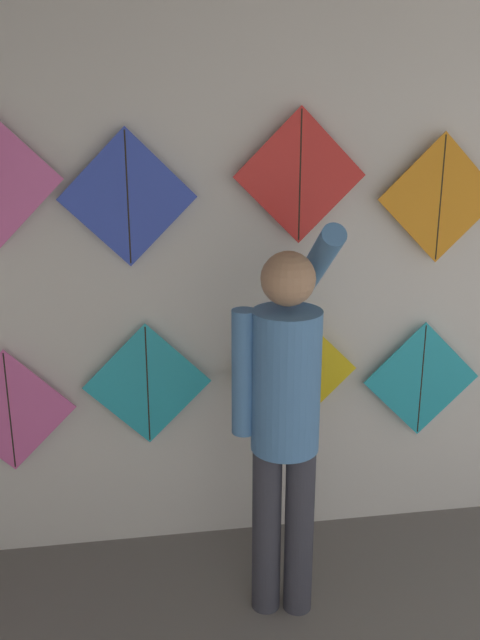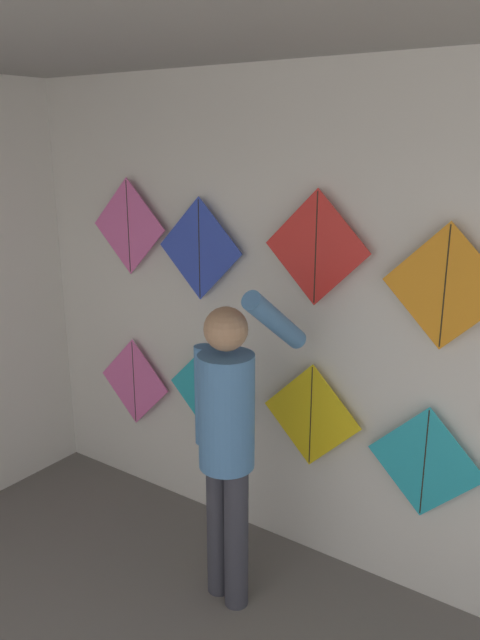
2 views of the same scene
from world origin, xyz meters
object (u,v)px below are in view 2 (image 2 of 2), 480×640
object	(u,v)px
kite_6	(200,249)
shopkeeper	(228,432)
kite_3	(425,463)
kite_8	(445,287)
kite_2	(311,416)
kite_7	(316,248)
kite_5	(129,227)
kite_1	(209,390)
kite_0	(134,382)

from	to	relation	value
kite_6	shopkeeper	bearing A→B (deg)	-42.49
kite_3	kite_8	bearing A→B (deg)	0.00
kite_6	kite_2	bearing A→B (deg)	0.00
kite_6	kite_7	size ratio (longest dim) A/B	1.00
kite_5	kite_7	xyz separation A→B (m)	(1.35, 0.00, -0.00)
kite_2	kite_7	world-z (taller)	kite_7
shopkeeper	kite_3	world-z (taller)	shopkeeper
kite_1	kite_2	size ratio (longest dim) A/B	1.00
kite_5	kite_8	distance (m)	2.04
kite_1	kite_6	world-z (taller)	kite_6
shopkeeper	kite_5	xyz separation A→B (m)	(-1.18, 0.55, 0.88)
kite_3	kite_6	bearing A→B (deg)	180.00
kite_3	kite_6	world-z (taller)	kite_6
kite_0	kite_1	xyz separation A→B (m)	(0.65, 0.00, 0.09)
kite_5	kite_6	bearing A→B (deg)	0.00
kite_2	kite_5	bearing A→B (deg)	180.00
kite_5	kite_7	distance (m)	1.35
kite_5	kite_6	size ratio (longest dim) A/B	1.00
kite_1	kite_3	xyz separation A→B (m)	(1.39, 0.00, -0.06)
kite_2	kite_5	world-z (taller)	kite_5
kite_7	kite_8	size ratio (longest dim) A/B	1.00
kite_0	kite_5	distance (m)	1.07
kite_1	kite_8	world-z (taller)	kite_8
kite_3	kite_7	bearing A→B (deg)	180.00
shopkeeper	kite_1	world-z (taller)	shopkeeper
kite_3	kite_8	distance (m)	0.92
shopkeeper	kite_6	xyz separation A→B (m)	(-0.60, 0.55, 0.79)
shopkeeper	kite_7	xyz separation A→B (m)	(0.17, 0.55, 0.88)
kite_5	kite_6	distance (m)	0.58
kite_6	kite_7	bearing A→B (deg)	0.00
kite_2	kite_6	distance (m)	1.17
kite_1	kite_6	bearing A→B (deg)	180.00
kite_1	kite_8	bearing A→B (deg)	0.00
kite_8	kite_5	bearing A→B (deg)	180.00
kite_7	kite_2	bearing A→B (deg)	0.00
kite_2	kite_6	world-z (taller)	kite_6
kite_1	kite_2	world-z (taller)	kite_2
kite_0	kite_6	bearing A→B (deg)	0.00
kite_0	kite_2	world-z (taller)	kite_2
kite_2	kite_3	distance (m)	0.67
kite_2	kite_3	xyz separation A→B (m)	(0.66, 0.00, -0.09)
kite_6	kite_8	distance (m)	1.46
kite_5	kite_1	bearing A→B (deg)	0.00
shopkeeper	kite_8	size ratio (longest dim) A/B	2.84
shopkeeper	kite_0	size ratio (longest dim) A/B	2.84
kite_5	kite_6	world-z (taller)	kite_5
kite_1	kite_0	bearing A→B (deg)	180.00
kite_1	kite_5	size ratio (longest dim) A/B	1.00
kite_2	kite_8	size ratio (longest dim) A/B	1.00
kite_3	kite_5	xyz separation A→B (m)	(-2.02, 0.00, 1.04)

